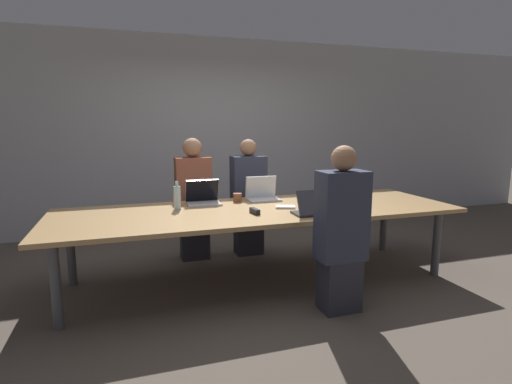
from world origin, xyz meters
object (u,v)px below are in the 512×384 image
object	(u,v)px
stapler	(255,211)
laptop_near_midright	(314,208)
person_far_midleft	(194,201)
person_near_midright	(341,233)
person_far_center	(248,199)
laptop_far_midleft	(203,197)
laptop_far_center	(262,193)
cup_far_center	(237,198)
bottle_far_midleft	(177,197)
cup_far_midleft	(177,201)

from	to	relation	value
stapler	laptop_near_midright	bearing A→B (deg)	-30.19
person_far_midleft	person_near_midright	bearing A→B (deg)	-60.96
person_far_center	laptop_far_midleft	size ratio (longest dim) A/B	4.03
person_near_midright	laptop_far_midleft	distance (m)	1.54
laptop_far_center	person_near_midright	bearing A→B (deg)	-78.16
laptop_far_center	cup_far_center	world-z (taller)	laptop_far_center
cup_far_center	person_far_midleft	world-z (taller)	person_far_midleft
bottle_far_midleft	laptop_near_midright	bearing A→B (deg)	-28.56
laptop_far_midleft	person_far_midleft	xyz separation A→B (m)	(-0.02, 0.48, -0.13)
person_far_center	laptop_near_midright	xyz separation A→B (m)	(0.25, -1.27, 0.14)
person_near_midright	laptop_far_midleft	bearing A→B (deg)	-52.96
cup_far_center	stapler	world-z (taller)	cup_far_center
laptop_near_midright	person_near_midright	bearing A→B (deg)	96.32
cup_far_midleft	stapler	world-z (taller)	cup_far_midleft
person_near_midright	laptop_far_midleft	xyz separation A→B (m)	(-0.92, 1.22, 0.14)
laptop_far_center	bottle_far_midleft	world-z (taller)	bottle_far_midleft
person_far_center	bottle_far_midleft	xyz separation A→B (m)	(-0.92, -0.63, 0.19)
person_far_center	cup_far_center	world-z (taller)	person_far_center
laptop_near_midright	laptop_far_midleft	size ratio (longest dim) A/B	1.07
cup_far_midleft	person_far_midleft	bearing A→B (deg)	63.08
laptop_near_midright	stapler	bearing A→B (deg)	-22.75
cup_far_midleft	laptop_far_midleft	bearing A→B (deg)	-0.33
laptop_far_center	laptop_near_midright	xyz separation A→B (m)	(0.22, -0.84, -0.01)
bottle_far_midleft	laptop_far_midleft	bearing A→B (deg)	32.29
cup_far_midleft	bottle_far_midleft	world-z (taller)	bottle_far_midleft
laptop_far_center	person_far_midleft	xyz separation A→B (m)	(-0.68, 0.45, -0.13)
laptop_far_midleft	person_far_center	bearing A→B (deg)	35.63
person_near_midright	bottle_far_midleft	bearing A→B (deg)	-40.81
laptop_far_center	laptop_near_midright	world-z (taller)	laptop_far_center
person_far_center	person_far_midleft	world-z (taller)	person_far_midleft
cup_far_center	bottle_far_midleft	size ratio (longest dim) A/B	0.33
person_near_midright	person_far_midleft	distance (m)	1.95
cup_far_center	person_near_midright	bearing A→B (deg)	-65.85
person_far_midleft	person_far_center	bearing A→B (deg)	-2.39
person_far_center	laptop_far_midleft	xyz separation A→B (m)	(-0.63, -0.45, 0.14)
person_far_center	person_far_midleft	bearing A→B (deg)	177.61
person_far_center	person_near_midright	world-z (taller)	person_near_midright
laptop_far_center	person_near_midright	world-z (taller)	person_near_midright
cup_far_center	laptop_near_midright	size ratio (longest dim) A/B	0.25
person_far_midleft	stapler	world-z (taller)	person_far_midleft
laptop_far_center	person_far_center	bearing A→B (deg)	94.09
person_far_midleft	cup_far_center	bearing A→B (deg)	-50.23
laptop_far_midleft	cup_far_midleft	bearing A→B (deg)	179.67
person_far_midleft	cup_far_midleft	world-z (taller)	person_far_midleft
person_far_midleft	cup_far_midleft	xyz separation A→B (m)	(-0.24, -0.48, 0.10)
bottle_far_midleft	person_far_midleft	bearing A→B (deg)	68.27
laptop_far_center	bottle_far_midleft	xyz separation A→B (m)	(-0.95, -0.21, 0.05)
person_far_center	bottle_far_midleft	size ratio (longest dim) A/B	4.98
stapler	cup_far_midleft	bearing A→B (deg)	129.13
cup_far_center	laptop_far_midleft	world-z (taller)	laptop_far_midleft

